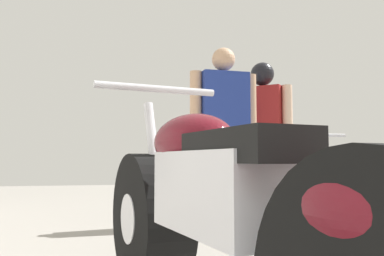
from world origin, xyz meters
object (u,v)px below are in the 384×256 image
(motorcycle_maroon_cruiser, at_px, (223,222))
(motorcycle_black_naked, at_px, (361,191))
(mechanic_in_blue, at_px, (224,123))
(mechanic_with_helmet, at_px, (263,123))

(motorcycle_maroon_cruiser, bearing_deg, motorcycle_black_naked, 45.14)
(mechanic_in_blue, bearing_deg, mechanic_with_helmet, 36.86)
(motorcycle_maroon_cruiser, xyz_separation_m, mechanic_in_blue, (0.76, 2.54, 0.58))
(motorcycle_black_naked, bearing_deg, mechanic_in_blue, 140.09)
(motorcycle_maroon_cruiser, bearing_deg, mechanic_with_helmet, 65.58)
(motorcycle_maroon_cruiser, distance_m, mechanic_in_blue, 2.72)
(motorcycle_maroon_cruiser, distance_m, mechanic_with_helmet, 3.34)
(motorcycle_maroon_cruiser, height_order, mechanic_with_helmet, mechanic_with_helmet)
(motorcycle_maroon_cruiser, distance_m, motorcycle_black_naked, 2.45)
(mechanic_with_helmet, bearing_deg, motorcycle_black_naked, -73.71)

